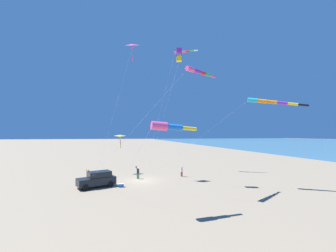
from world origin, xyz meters
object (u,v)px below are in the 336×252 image
at_px(parked_car, 97,179).
at_px(kite_windsock_long_streamer_left, 168,127).
at_px(cooler_box, 121,185).
at_px(person_child_green_jacket, 138,172).
at_px(person_adult_flyer, 88,175).
at_px(kite_windsock_magenta_far_left, 198,72).
at_px(kite_box_rainbow_low_near, 179,55).
at_px(person_child_grey_jacket, 182,171).
at_px(kite_delta_long_streamer_right, 120,136).
at_px(kite_windsock_teal_far_right, 183,52).
at_px(kite_delta_blue_topmost, 133,45).
at_px(kite_windsock_white_trailing, 269,102).

height_order(parked_car, kite_windsock_long_streamer_left, kite_windsock_long_streamer_left).
bearing_deg(cooler_box, person_child_green_jacket, 61.28).
height_order(person_adult_flyer, kite_windsock_magenta_far_left, kite_windsock_magenta_far_left).
bearing_deg(kite_box_rainbow_low_near, person_child_green_jacket, 138.94).
bearing_deg(kite_windsock_long_streamer_left, person_child_grey_jacket, 69.06).
relative_size(person_child_green_jacket, kite_delta_long_streamer_right, 0.25).
relative_size(person_adult_flyer, kite_windsock_long_streamer_left, 0.23).
height_order(parked_car, kite_delta_long_streamer_right, kite_delta_long_streamer_right).
height_order(parked_car, person_adult_flyer, parked_car).
bearing_deg(kite_windsock_teal_far_right, kite_box_rainbow_low_near, -109.73).
bearing_deg(cooler_box, person_child_grey_jacket, 26.37).
bearing_deg(kite_windsock_magenta_far_left, cooler_box, 148.78).
bearing_deg(kite_delta_long_streamer_right, kite_delta_blue_topmost, -68.38).
bearing_deg(kite_windsock_long_streamer_left, person_child_green_jacket, 94.84).
xyz_separation_m(parked_car, kite_box_rainbow_low_near, (10.06, -0.65, 15.76)).
relative_size(person_child_green_jacket, kite_delta_blue_topmost, 0.09).
xyz_separation_m(parked_car, kite_windsock_magenta_far_left, (10.79, -5.49, 12.15)).
xyz_separation_m(parked_car, kite_delta_long_streamer_right, (2.61, 8.51, 5.14)).
distance_m(person_adult_flyer, kite_delta_long_streamer_right, 8.41).
distance_m(person_adult_flyer, kite_windsock_teal_far_right, 26.20).
relative_size(kite_delta_long_streamer_right, kite_delta_blue_topmost, 0.36).
distance_m(person_child_grey_jacket, kite_windsock_white_trailing, 15.26).
height_order(parked_car, person_child_green_jacket, parked_car).
bearing_deg(kite_windsock_long_streamer_left, person_adult_flyer, 119.97).
bearing_deg(kite_windsock_teal_far_right, kite_windsock_white_trailing, -66.52).
height_order(kite_windsock_white_trailing, kite_delta_long_streamer_right, kite_windsock_white_trailing).
distance_m(person_child_green_jacket, kite_windsock_long_streamer_left, 15.15).
xyz_separation_m(person_adult_flyer, kite_delta_blue_topmost, (5.78, 0.96, 18.58)).
height_order(person_adult_flyer, kite_windsock_teal_far_right, kite_windsock_teal_far_right).
xyz_separation_m(cooler_box, kite_box_rainbow_low_near, (7.24, 0.00, 16.50)).
bearing_deg(kite_delta_long_streamer_right, person_adult_flyer, -127.95).
distance_m(person_child_grey_jacket, kite_windsock_magenta_far_left, 15.36).
height_order(kite_delta_blue_topmost, kite_windsock_teal_far_right, kite_windsock_teal_far_right).
bearing_deg(person_adult_flyer, kite_windsock_long_streamer_left, -60.03).
bearing_deg(parked_car, kite_delta_blue_topmost, 44.44).
bearing_deg(kite_box_rainbow_low_near, kite_delta_blue_topmost, 139.66).
distance_m(kite_windsock_long_streamer_left, kite_delta_long_streamer_right, 19.17).
distance_m(cooler_box, person_adult_flyer, 5.86).
distance_m(person_adult_flyer, kite_delta_blue_topmost, 19.48).
relative_size(parked_car, kite_windsock_white_trailing, 0.25).
xyz_separation_m(parked_car, kite_delta_blue_topmost, (4.31, 4.23, 18.56)).
height_order(person_child_green_jacket, kite_delta_blue_topmost, kite_delta_blue_topmost).
distance_m(person_adult_flyer, kite_windsock_white_trailing, 24.79).
distance_m(person_child_green_jacket, kite_windsock_magenta_far_left, 16.18).
height_order(kite_windsock_long_streamer_left, kite_box_rainbow_low_near, kite_box_rainbow_low_near).
distance_m(cooler_box, kite_windsock_magenta_far_left, 15.91).
xyz_separation_m(parked_car, kite_windsock_long_streamer_left, (6.33, -10.28, 5.96)).
distance_m(parked_car, kite_windsock_white_trailing, 22.57).
distance_m(cooler_box, kite_windsock_long_streamer_left, 12.24).
bearing_deg(kite_windsock_white_trailing, kite_windsock_magenta_far_left, -177.21).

